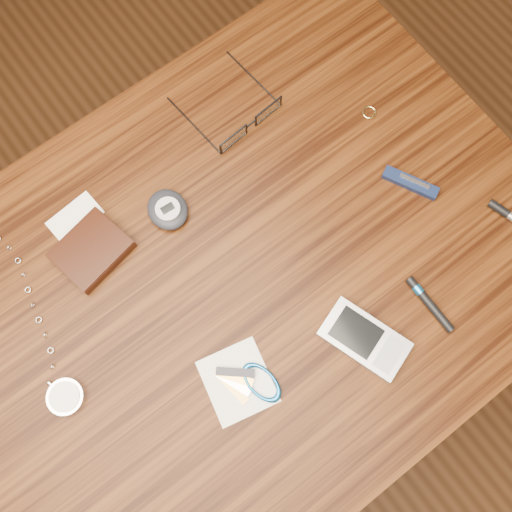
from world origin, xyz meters
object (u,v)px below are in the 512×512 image
object	(u,v)px
pedometer	(168,210)
pocket_knife	(410,183)
wallet_and_card	(91,249)
pocket_watch	(61,389)
notepad_keys	(250,382)
pda_phone	(364,339)
desk	(223,302)
eyeglasses	(248,122)

from	to	relation	value
pedometer	pocket_knife	size ratio (longest dim) A/B	0.84
wallet_and_card	pocket_watch	distance (m)	0.20
pocket_watch	notepad_keys	xyz separation A→B (m)	(0.21, -0.15, -0.00)
pda_phone	notepad_keys	xyz separation A→B (m)	(-0.16, 0.05, -0.01)
pda_phone	pocket_watch	bearing A→B (deg)	152.03
desk	pedometer	bearing A→B (deg)	86.10
pda_phone	pocket_knife	xyz separation A→B (m)	(0.21, 0.14, -0.00)
pocket_watch	notepad_keys	bearing A→B (deg)	-35.05
desk	notepad_keys	xyz separation A→B (m)	(-0.04, -0.13, 0.11)
pda_phone	pedometer	distance (m)	0.34
desk	pocket_knife	bearing A→B (deg)	-7.51
pocket_watch	pedometer	distance (m)	0.29
pocket_watch	pedometer	xyz separation A→B (m)	(0.26, 0.12, 0.01)
desk	eyeglasses	bearing A→B (deg)	44.07
pda_phone	pedometer	world-z (taller)	pedometer
eyeglasses	pocket_watch	size ratio (longest dim) A/B	0.39
desk	notepad_keys	size ratio (longest dim) A/B	8.75
desk	wallet_and_card	size ratio (longest dim) A/B	7.27
wallet_and_card	pocket_knife	distance (m)	0.48
eyeglasses	notepad_keys	size ratio (longest dim) A/B	1.23
pda_phone	notepad_keys	world-z (taller)	pda_phone
pocket_watch	pedometer	bearing A→B (deg)	25.10
pda_phone	pedometer	xyz separation A→B (m)	(-0.11, 0.32, 0.00)
desk	pocket_watch	bearing A→B (deg)	176.21
wallet_and_card	pda_phone	size ratio (longest dim) A/B	1.03
wallet_and_card	pocket_knife	xyz separation A→B (m)	(0.44, -0.20, -0.01)
pedometer	wallet_and_card	bearing A→B (deg)	172.22
desk	pocket_knife	size ratio (longest dim) A/B	11.73
pda_phone	eyeglasses	bearing A→B (deg)	79.13
pda_phone	desk	bearing A→B (deg)	123.30
eyeglasses	pedometer	xyz separation A→B (m)	(-0.18, -0.04, -0.00)
desk	pda_phone	world-z (taller)	pda_phone
desk	wallet_and_card	xyz separation A→B (m)	(-0.11, 0.16, 0.11)
wallet_and_card	notepad_keys	xyz separation A→B (m)	(0.07, -0.29, -0.01)
wallet_and_card	pocket_watch	world-z (taller)	wallet_and_card
wallet_and_card	pocket_watch	size ratio (longest dim) A/B	0.38
desk	pda_phone	size ratio (longest dim) A/B	7.49
pocket_watch	notepad_keys	world-z (taller)	pocket_watch
wallet_and_card	eyeglasses	distance (m)	0.30
wallet_and_card	pedometer	xyz separation A→B (m)	(0.12, -0.02, 0.00)
pocket_watch	eyeglasses	bearing A→B (deg)	20.57
notepad_keys	pedometer	bearing A→B (deg)	79.02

